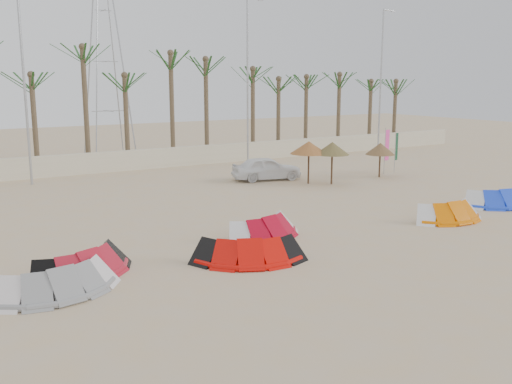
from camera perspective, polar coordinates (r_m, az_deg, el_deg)
ground at (r=18.49m, az=9.90°, el=-7.03°), size 120.00×120.00×0.00m
boundary_wall at (r=37.32m, az=-13.05°, el=3.07°), size 60.00×0.30×1.30m
palm_line at (r=38.62m, az=-13.21°, el=11.95°), size 52.00×4.00×7.70m
lamp_b at (r=33.56m, az=-22.14°, el=10.44°), size 1.25×0.14×11.00m
lamp_c at (r=38.54m, az=-0.80°, el=11.23°), size 1.25×0.14×11.00m
lamp_d at (r=45.88m, az=12.41°, el=10.97°), size 1.25×0.14×11.00m
pylon at (r=43.37m, az=-14.33°, el=3.23°), size 3.00×3.00×14.00m
kite_grey at (r=16.63m, az=-19.42°, el=-8.09°), size 3.55×2.01×0.90m
kite_red_left at (r=17.93m, az=-17.13°, el=-6.54°), size 3.70×2.53×0.90m
kite_red_mid at (r=18.42m, az=-1.25°, el=-5.56°), size 3.95×2.74×0.90m
kite_red_right at (r=21.18m, az=0.49°, el=-3.33°), size 3.51×2.14×0.90m
kite_orange at (r=24.91m, az=18.31°, el=-1.70°), size 3.35×1.77×0.90m
kite_blue at (r=28.66m, az=22.88°, el=-0.38°), size 3.95×2.39×0.90m
parasol_left at (r=31.79m, az=5.31°, el=4.44°), size 2.10×2.10×2.38m
parasol_mid at (r=31.76m, az=7.64°, el=4.34°), size 1.91×1.91×2.36m
parasol_right at (r=34.61m, az=12.33°, el=4.24°), size 1.76×1.76×2.06m
flag_pink at (r=35.86m, az=12.97°, el=4.46°), size 0.45×0.10×2.89m
flag_green at (r=36.67m, az=13.93°, el=4.30°), size 0.44×0.18×2.61m
car at (r=33.04m, az=1.07°, el=2.39°), size 4.27×2.54×1.36m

